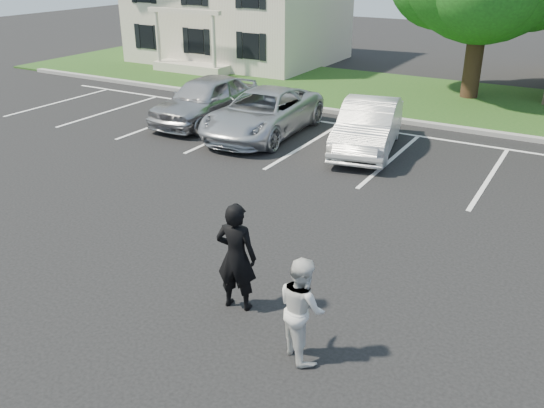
# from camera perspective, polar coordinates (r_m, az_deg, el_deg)

# --- Properties ---
(ground_plane) EXTENTS (90.00, 90.00, 0.00)m
(ground_plane) POSITION_cam_1_polar(r_m,az_deg,el_deg) (10.66, -2.72, -8.05)
(ground_plane) COLOR black
(ground_plane) RESTS_ON ground
(curb) EXTENTS (40.00, 0.30, 0.15)m
(curb) POSITION_cam_1_polar(r_m,az_deg,el_deg) (20.95, 15.37, 7.60)
(curb) COLOR gray
(curb) RESTS_ON ground
(grass_strip) EXTENTS (44.00, 8.00, 0.08)m
(grass_strip) POSITION_cam_1_polar(r_m,az_deg,el_deg) (24.73, 17.92, 9.62)
(grass_strip) COLOR #133F14
(grass_strip) RESTS_ON ground
(stall_lines) EXTENTS (34.00, 5.36, 0.01)m
(stall_lines) POSITION_cam_1_polar(r_m,az_deg,el_deg) (17.82, 16.98, 4.37)
(stall_lines) COLOR white
(stall_lines) RESTS_ON ground
(man_black_suit) EXTENTS (0.78, 0.58, 1.93)m
(man_black_suit) POSITION_cam_1_polar(r_m,az_deg,el_deg) (9.60, -3.56, -5.25)
(man_black_suit) COLOR black
(man_black_suit) RESTS_ON ground
(man_white_shirt) EXTENTS (1.01, 0.98, 1.65)m
(man_white_shirt) POSITION_cam_1_polar(r_m,az_deg,el_deg) (8.58, 2.96, -10.26)
(man_white_shirt) COLOR silver
(man_white_shirt) RESTS_ON ground
(car_silver_west) EXTENTS (1.96, 4.80, 1.63)m
(car_silver_west) POSITION_cam_1_polar(r_m,az_deg,el_deg) (20.75, -6.56, 10.26)
(car_silver_west) COLOR #AAAAAF
(car_silver_west) RESTS_ON ground
(car_silver_minivan) EXTENTS (2.73, 5.42, 1.47)m
(car_silver_minivan) POSITION_cam_1_polar(r_m,az_deg,el_deg) (19.14, -0.90, 9.01)
(car_silver_minivan) COLOR #B2B4BA
(car_silver_minivan) RESTS_ON ground
(car_white_sedan) EXTENTS (2.52, 4.81, 1.51)m
(car_white_sedan) POSITION_cam_1_polar(r_m,az_deg,el_deg) (17.81, 9.49, 7.62)
(car_white_sedan) COLOR silver
(car_white_sedan) RESTS_ON ground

